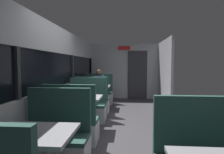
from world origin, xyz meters
The scene contains 14 objects.
ground_plane centered at (0.00, 0.00, -0.01)m, with size 3.30×9.20×0.02m, color #423F44.
carriage_window_panel_left centered at (-1.45, 0.00, 1.11)m, with size 0.09×8.48×2.30m.
carriage_end_bulkhead centered at (0.06, 4.19, 1.14)m, with size 2.90×0.11×2.30m.
carriage_aisle_panel_right centered at (1.45, 3.00, 1.15)m, with size 0.08×2.40×2.30m, color #B2B2B7.
dining_table_near_window centered at (-0.89, -2.09, 0.64)m, with size 0.90×0.70×0.74m.
bench_near_window_facing_entry centered at (-0.89, -1.39, 0.33)m, with size 0.95×0.50×1.10m.
dining_table_mid_window centered at (-0.89, 0.11, 0.64)m, with size 0.90×0.70×0.74m.
bench_mid_window_facing_end centered at (-0.89, -0.58, 0.33)m, with size 0.95×0.50×1.10m.
bench_mid_window_facing_entry centered at (-0.89, 0.81, 0.33)m, with size 0.95×0.50×1.10m.
dining_table_far_window centered at (-0.89, 2.32, 0.64)m, with size 0.90×0.70×0.74m.
bench_far_window_facing_end centered at (-0.89, 1.62, 0.33)m, with size 0.95×0.50×1.10m.
bench_far_window_facing_entry centered at (-0.89, 3.02, 0.33)m, with size 0.95×0.50×1.10m.
seated_passenger centered at (-0.89, 2.95, 0.54)m, with size 0.47×0.55×1.26m.
coffee_cup_primary centered at (-0.90, -2.10, 0.79)m, with size 0.07×0.07×0.09m.
Camera 1 is at (0.12, -4.02, 1.45)m, focal length 31.15 mm.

